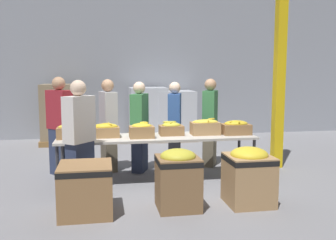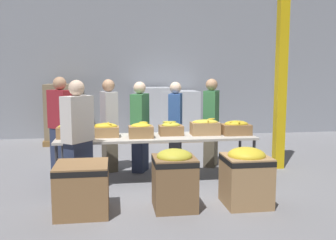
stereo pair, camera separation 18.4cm
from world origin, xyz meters
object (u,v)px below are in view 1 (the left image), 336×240
Objects in this scene: volunteer_5 at (140,127)px; sorting_table at (157,139)px; banana_box_2 at (142,130)px; volunteer_0 at (175,126)px; volunteer_4 at (210,123)px; banana_box_1 at (106,130)px; pallet_stack_1 at (148,114)px; volunteer_2 at (60,127)px; support_pillar at (280,61)px; donation_bin_0 at (86,187)px; banana_box_4 at (205,127)px; pallet_stack_0 at (61,114)px; volunteer_1 at (108,126)px; donation_bin_1 at (178,177)px; volunteer_3 at (80,139)px; banana_box_3 at (171,129)px; banana_box_0 at (72,131)px; banana_box_5 at (236,127)px; donation_bin_2 at (249,174)px; pallet_stack_2 at (174,115)px.

sorting_table is at bearing 44.20° from volunteer_5.
volunteer_0 is (0.71, 0.84, -0.06)m from banana_box_2.
banana_box_1 is at bearing -43.25° from volunteer_4.
volunteer_5 is 3.22m from pallet_stack_1.
support_pillar reaches higher than volunteer_2.
donation_bin_0 is at bearing -100.97° from banana_box_1.
pallet_stack_1 is (1.41, 5.15, 0.34)m from donation_bin_0.
banana_box_4 is at bearing 44.53° from volunteer_0.
banana_box_1 is at bearing -106.93° from pallet_stack_1.
volunteer_4 is 4.19m from pallet_stack_0.
volunteer_1 is 2.09× the size of donation_bin_1.
banana_box_2 is 0.98m from volunteer_1.
volunteer_4 is 0.42× the size of support_pillar.
pallet_stack_1 is (-0.54, 3.74, -0.19)m from banana_box_4.
volunteer_3 reaches higher than donation_bin_0.
volunteer_1 is at bearing -82.14° from volunteer_5.
sorting_table is at bearing -163.17° from banana_box_3.
banana_box_0 reaches higher than banana_box_5.
banana_box_2 is 0.49× the size of donation_bin_1.
donation_bin_2 is (1.06, -1.38, -0.28)m from sorting_table.
volunteer_0 is 2.07m from volunteer_2.
banana_box_3 is 0.30× the size of pallet_stack_2.
volunteer_3 is at bearing -153.60° from banana_box_3.
sorting_table is 0.82× the size of support_pillar.
pallet_stack_0 reaches higher than banana_box_1.
volunteer_2 is at bearing 166.58° from banana_box_4.
support_pillar is 3.06× the size of pallet_stack_2.
banana_box_2 reaches higher than sorting_table.
volunteer_5 is at bearing 43.87° from volunteer_2.
donation_bin_0 is (-1.95, -1.41, -0.53)m from banana_box_4.
banana_box_0 is at bearing -81.17° from pallet_stack_0.
banana_box_0 reaches higher than banana_box_3.
volunteer_5 is 2.39m from donation_bin_2.
sorting_table is at bearing -1.30° from banana_box_0.
banana_box_3 is at bearing 119.01° from donation_bin_2.
support_pillar is (1.22, -0.34, 1.17)m from volunteer_4.
banana_box_2 is 0.23× the size of volunteer_1.
volunteer_2 is at bearing -60.22° from volunteer_4.
volunteer_4 reaches higher than banana_box_1.
volunteer_5 is 2.46× the size of donation_bin_0.
support_pillar is (1.92, -0.29, 1.19)m from volunteer_0.
donation_bin_1 is at bearing -0.08° from volunteer_4.
support_pillar is 4.12m from pallet_stack_1.
volunteer_4 is (0.31, 0.77, -0.04)m from banana_box_4.
banana_box_0 is at bearing 135.79° from donation_bin_1.
banana_box_0 is at bearing -47.07° from volunteer_4.
banana_box_4 is at bearing 4.14° from volunteer_4.
sorting_table is 8.20× the size of banana_box_3.
donation_bin_0 is at bearing -123.40° from banana_box_2.
banana_box_5 is 2.85m from donation_bin_0.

